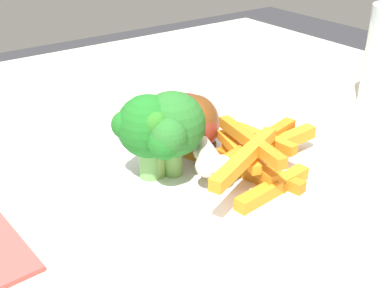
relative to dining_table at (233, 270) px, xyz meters
name	(u,v)px	position (x,y,z in m)	size (l,w,h in m)	color
dining_table	(233,270)	(0.00, 0.00, 0.00)	(0.93, 0.84, 0.72)	beige
dinner_plate	(192,170)	(-0.02, -0.04, 0.12)	(0.26, 0.26, 0.01)	white
broccoli_floret_front	(168,126)	(-0.02, -0.06, 0.17)	(0.06, 0.06, 0.08)	#78B052
broccoli_floret_middle	(151,127)	(-0.02, -0.08, 0.17)	(0.06, 0.06, 0.07)	#78BB5E
broccoli_floret_back	(154,128)	(-0.02, -0.07, 0.17)	(0.06, 0.05, 0.07)	#8CB859
carrot_fries_pile	(256,157)	(0.02, 0.00, 0.14)	(0.12, 0.16, 0.04)	orange
chicken_drumstick_near	(196,125)	(-0.05, -0.01, 0.15)	(0.12, 0.09, 0.05)	#4B210B
chicken_drumstick_far	(177,118)	(-0.08, -0.01, 0.14)	(0.12, 0.07, 0.04)	#55240E
chicken_drumstick_extra	(192,123)	(-0.05, -0.01, 0.15)	(0.14, 0.08, 0.05)	#571911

